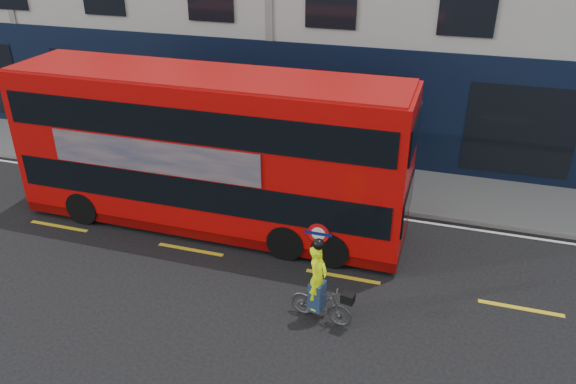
% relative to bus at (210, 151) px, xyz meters
% --- Properties ---
extents(ground, '(120.00, 120.00, 0.00)m').
position_rel_bus_xyz_m(ground, '(-0.04, -2.97, -2.17)').
color(ground, black).
rests_on(ground, ground).
extents(pavement, '(60.00, 3.00, 0.12)m').
position_rel_bus_xyz_m(pavement, '(-0.04, 3.53, -2.11)').
color(pavement, slate).
rests_on(pavement, ground).
extents(kerb, '(60.00, 0.12, 0.13)m').
position_rel_bus_xyz_m(kerb, '(-0.04, 2.03, -2.10)').
color(kerb, slate).
rests_on(kerb, ground).
extents(road_edge_line, '(58.00, 0.10, 0.01)m').
position_rel_bus_xyz_m(road_edge_line, '(-0.04, 1.73, -2.16)').
color(road_edge_line, silver).
rests_on(road_edge_line, ground).
extents(lane_dashes, '(58.00, 0.12, 0.01)m').
position_rel_bus_xyz_m(lane_dashes, '(-0.04, -1.47, -2.16)').
color(lane_dashes, gold).
rests_on(lane_dashes, ground).
extents(bus, '(10.52, 2.49, 4.23)m').
position_rel_bus_xyz_m(bus, '(0.00, 0.00, 0.00)').
color(bus, '#BC0907').
rests_on(bus, ground).
extents(cyclist, '(1.46, 0.64, 2.00)m').
position_rel_bus_xyz_m(cyclist, '(3.79, -3.12, -1.49)').
color(cyclist, '#414345').
rests_on(cyclist, ground).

